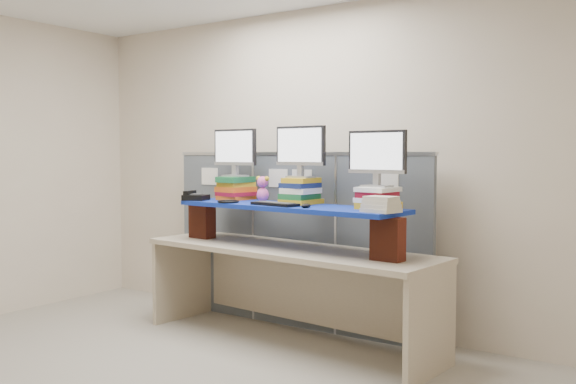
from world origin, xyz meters
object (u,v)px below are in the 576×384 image
Objects in this scene: monitor_right at (377,155)px; keyboard at (275,204)px; blue_board at (288,207)px; monitor_center at (300,148)px; desk at (288,267)px; desk_phone at (195,197)px; monitor_left at (235,150)px.

keyboard is (-0.78, -0.19, -0.38)m from monitor_right.
monitor_center reaches higher than blue_board.
monitor_center is 1.00× the size of monitor_right.
monitor_right is at bearing 9.05° from desk.
desk_phone is at bearing -170.85° from monitor_right.
keyboard is (-0.07, -0.25, -0.43)m from monitor_center.
desk is 1.17m from monitor_right.
blue_board is 4.17× the size of monitor_left.
keyboard is at bearing -161.31° from monitor_right.
monitor_left is at bearing 164.27° from keyboard.
desk is 5.46× the size of monitor_center.
blue_board is 0.93m from desk_phone.
blue_board is (0.00, 0.00, 0.48)m from desk.
monitor_right is 1.10× the size of keyboard.
blue_board is 0.48m from monitor_center.
keyboard is (-0.03, -0.14, 0.51)m from desk.
desk is 0.48m from blue_board.
monitor_center is (0.73, -0.06, 0.01)m from monitor_left.
monitor_right is 0.89m from keyboard.
desk_phone is at bearing -164.27° from monitor_center.
monitor_left is (-0.68, 0.18, 0.45)m from blue_board.
monitor_left reaches higher than monitor_right.
desk_phone is (-1.68, -0.12, -0.36)m from monitor_right.
monitor_center is at bearing 75.18° from blue_board.
monitor_left is 1.44m from monitor_right.
monitor_center reaches higher than desk.
monitor_left is 1.10× the size of keyboard.
monitor_right is 1.72m from desk_phone.
desk_phone is (-0.90, 0.07, 0.02)m from keyboard.
blue_board is at bearing 87.90° from keyboard.
monitor_center is at bearing 180.00° from monitor_right.
monitor_left is 0.84m from keyboard.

